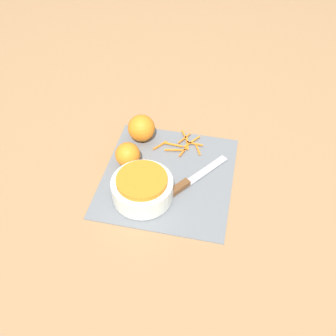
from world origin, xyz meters
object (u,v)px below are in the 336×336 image
Objects in this scene: knife at (181,187)px; orange_right at (141,128)px; bowl_speckled at (142,188)px; orange_left at (128,155)px.

knife is 2.74× the size of orange_right.
orange_right is at bearing 77.44° from knife.
knife is 0.24m from orange_right.
orange_right is (0.22, 0.06, 0.01)m from bowl_speckled.
orange_right is (0.18, 0.16, 0.03)m from knife.
orange_left is (0.06, 0.17, 0.03)m from knife.
orange_left is 0.12m from orange_right.
bowl_speckled is at bearing 152.82° from knife.
orange_right reaches higher than orange_left.
bowl_speckled is at bearing -146.77° from orange_left.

